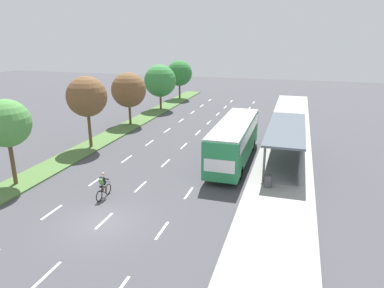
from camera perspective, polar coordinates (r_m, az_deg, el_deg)
ground_plane at (r=20.62m, az=-14.49°, el=-12.38°), size 140.00×140.00×0.00m
median_strip at (r=40.74m, az=-10.22°, el=2.93°), size 2.60×52.00×0.12m
sidewalk_right at (r=36.49m, az=15.23°, el=0.91°), size 4.50×52.00×0.15m
lane_divider_left at (r=36.36m, az=-5.41°, el=1.29°), size 0.14×45.43×0.01m
lane_divider_center at (r=35.23m, az=-0.12°, el=0.84°), size 0.14×45.43×0.01m
lane_divider_right at (r=34.42m, az=5.46°, el=0.35°), size 0.14×45.43×0.01m
bus_shelter at (r=29.16m, az=15.52°, el=0.46°), size 2.90×10.97×2.86m
bus at (r=28.58m, az=6.91°, el=1.05°), size 2.54×11.29×3.37m
cyclist at (r=23.18m, az=-14.27°, el=-6.72°), size 0.46×1.82×1.71m
median_tree_nearest at (r=26.24m, az=-28.00°, el=2.96°), size 3.20×3.20×5.93m
median_tree_second at (r=32.76m, az=-16.77°, el=7.39°), size 3.61×3.61×6.47m
median_tree_third at (r=40.71m, az=-10.28°, el=8.64°), size 3.93×3.93×5.89m
median_tree_fourth at (r=48.68m, az=-5.22°, el=10.22°), size 4.36×4.36×6.08m
median_tree_fifth at (r=57.08m, az=-2.06°, el=11.45°), size 4.03×4.03×6.04m
trash_bin at (r=24.33m, az=12.28°, el=-5.95°), size 0.52×0.52×0.85m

